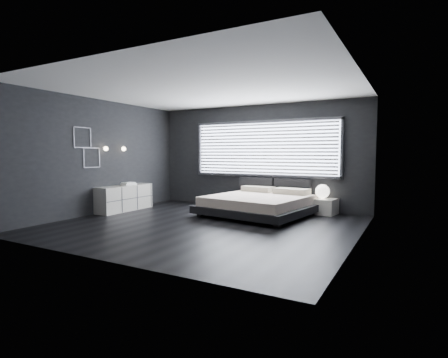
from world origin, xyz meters
The scene contains 12 objects.
room centered at (0.00, 0.00, 1.40)m, with size 6.04×6.00×2.80m.
window centered at (0.20, 2.70, 1.61)m, with size 4.14×0.09×1.52m.
headboard centered at (0.54, 2.64, 0.57)m, with size 1.96×0.16×0.52m.
sconce_near centered at (-2.88, 0.05, 1.60)m, with size 0.18×0.11×0.11m.
sconce_far centered at (-2.88, 0.65, 1.60)m, with size 0.18×0.11×0.11m.
wall_art_upper centered at (-2.98, -0.55, 1.85)m, with size 0.01×0.48×0.48m.
wall_art_lower centered at (-2.98, -0.30, 1.38)m, with size 0.01×0.48×0.48m.
bed centered at (0.54, 1.59, 0.28)m, with size 2.65×2.56×0.61m.
nightstand centered at (1.85, 2.50, 0.19)m, with size 0.65×0.55×0.38m, color silver.
orb_lamp centered at (1.84, 2.53, 0.55)m, with size 0.34×0.34×0.34m, color white.
dresser centered at (-2.78, 0.54, 0.33)m, with size 0.46×1.63×0.65m.
book_stack centered at (-2.78, 0.71, 0.69)m, with size 0.31×0.38×0.07m.
Camera 1 is at (3.82, -6.10, 1.49)m, focal length 28.00 mm.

